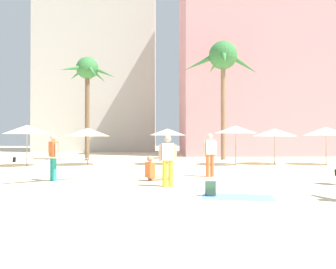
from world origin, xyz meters
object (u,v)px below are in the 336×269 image
at_px(palm_tree_left, 88,74).
at_px(person_far_right, 210,153).
at_px(person_far_left, 154,172).
at_px(person_near_left, 52,156).
at_px(cafe_umbrella_2, 275,132).
at_px(cafe_umbrella_0, 167,132).
at_px(beach_towel, 237,197).
at_px(palm_tree_far_left, 223,61).
at_px(cafe_umbrella_5, 326,131).
at_px(person_near_right, 168,158).
at_px(cafe_umbrella_3, 27,129).
at_px(backpack, 210,189).
at_px(cafe_umbrella_6, 88,132).
at_px(cafe_umbrella_4, 236,129).

bearing_deg(palm_tree_left, person_far_right, -55.05).
distance_m(person_far_left, person_near_left, 3.86).
bearing_deg(cafe_umbrella_2, person_near_left, -144.47).
bearing_deg(cafe_umbrella_2, cafe_umbrella_0, 179.90).
distance_m(beach_towel, person_near_left, 7.16).
bearing_deg(beach_towel, cafe_umbrella_2, 66.60).
xyz_separation_m(palm_tree_far_left, beach_towel, (-2.58, -15.89, -7.38)).
relative_size(palm_tree_far_left, person_far_left, 8.43).
xyz_separation_m(cafe_umbrella_5, person_near_right, (-9.84, -9.01, -1.09)).
relative_size(cafe_umbrella_0, cafe_umbrella_3, 0.86).
bearing_deg(cafe_umbrella_2, person_near_right, -125.93).
bearing_deg(backpack, cafe_umbrella_2, 161.13).
bearing_deg(cafe_umbrella_6, cafe_umbrella_3, -167.36).
bearing_deg(person_far_right, cafe_umbrella_5, -66.65).
distance_m(cafe_umbrella_0, person_far_left, 7.98).
bearing_deg(cafe_umbrella_3, backpack, -48.66).
distance_m(cafe_umbrella_2, person_near_left, 13.71).
height_order(cafe_umbrella_5, person_near_right, cafe_umbrella_5).
xyz_separation_m(cafe_umbrella_6, person_near_left, (0.28, -7.66, -1.03)).
bearing_deg(cafe_umbrella_4, palm_tree_left, 156.09).
height_order(cafe_umbrella_0, person_far_left, cafe_umbrella_0).
xyz_separation_m(cafe_umbrella_3, beach_towel, (9.76, -10.46, -2.10)).
bearing_deg(person_near_right, person_far_right, 142.53).
distance_m(cafe_umbrella_4, person_far_right, 6.69).
height_order(palm_tree_far_left, person_near_left, palm_tree_far_left).
bearing_deg(person_far_left, cafe_umbrella_2, 15.07).
bearing_deg(person_near_left, cafe_umbrella_5, -11.91).
distance_m(beach_towel, person_near_right, 2.93).
height_order(palm_tree_far_left, cafe_umbrella_4, palm_tree_far_left).
height_order(cafe_umbrella_4, person_far_left, cafe_umbrella_4).
relative_size(palm_tree_left, person_near_right, 4.36).
height_order(cafe_umbrella_6, beach_towel, cafe_umbrella_6).
relative_size(cafe_umbrella_2, person_near_right, 1.55).
relative_size(cafe_umbrella_2, cafe_umbrella_4, 1.04).
bearing_deg(person_far_right, palm_tree_far_left, -27.63).
xyz_separation_m(cafe_umbrella_5, person_far_left, (-10.32, -7.34, -1.70)).
height_order(backpack, person_far_right, person_far_right).
bearing_deg(cafe_umbrella_4, beach_towel, -102.52).
xyz_separation_m(cafe_umbrella_3, person_far_right, (9.73, -5.56, -1.11)).
distance_m(palm_tree_far_left, backpack, 17.58).
height_order(palm_tree_left, backpack, palm_tree_left).
bearing_deg(cafe_umbrella_0, cafe_umbrella_2, -0.10).
xyz_separation_m(beach_towel, person_near_right, (-1.86, 2.06, 0.93)).
distance_m(cafe_umbrella_4, backpack, 11.44).
xyz_separation_m(palm_tree_left, cafe_umbrella_5, (15.30, -4.27, -4.18)).
relative_size(palm_tree_far_left, cafe_umbrella_4, 3.46).
distance_m(palm_tree_far_left, beach_towel, 17.71).
distance_m(backpack, person_near_left, 6.44).
bearing_deg(backpack, person_near_right, -140.62).
bearing_deg(cafe_umbrella_2, person_far_left, -133.29).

